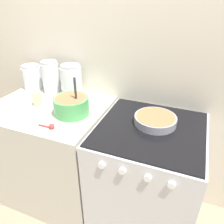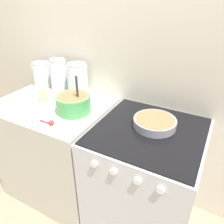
{
  "view_description": "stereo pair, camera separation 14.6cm",
  "coord_description": "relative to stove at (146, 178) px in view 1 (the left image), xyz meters",
  "views": [
    {
      "loc": [
        0.56,
        -0.83,
        1.66
      ],
      "look_at": [
        0.09,
        0.36,
        0.94
      ],
      "focal_mm": 35.0,
      "sensor_mm": 36.0,
      "label": 1
    },
    {
      "loc": [
        0.69,
        -0.77,
        1.66
      ],
      "look_at": [
        0.09,
        0.36,
        0.94
      ],
      "focal_mm": 35.0,
      "sensor_mm": 36.0,
      "label": 2
    }
  ],
  "objects": [
    {
      "name": "storage_jar_left",
      "position": [
        -1.1,
        0.24,
        0.54
      ],
      "size": [
        0.16,
        0.16,
        0.21
      ],
      "color": "silver",
      "rests_on": "countertop_cabinet"
    },
    {
      "name": "countertop_cabinet",
      "position": [
        -0.79,
        0.0,
        0.0
      ],
      "size": [
        0.86,
        0.69,
        0.89
      ],
      "color": "beige",
      "rests_on": "ground_plane"
    },
    {
      "name": "recipe_page",
      "position": [
        -0.8,
        -0.19,
        0.45
      ],
      "size": [
        0.25,
        0.25,
        0.01
      ],
      "color": "white",
      "rests_on": "countertop_cabinet"
    },
    {
      "name": "wall_back",
      "position": [
        -0.36,
        0.37,
        0.75
      ],
      "size": [
        4.71,
        0.05,
        2.4
      ],
      "color": "beige",
      "rests_on": "ground_plane"
    },
    {
      "name": "stove",
      "position": [
        0.0,
        0.0,
        0.0
      ],
      "size": [
        0.69,
        0.7,
        0.89
      ],
      "color": "silver",
      "rests_on": "ground_plane"
    },
    {
      "name": "storage_jar_right",
      "position": [
        -0.71,
        0.24,
        0.56
      ],
      "size": [
        0.17,
        0.17,
        0.26
      ],
      "color": "silver",
      "rests_on": "countertop_cabinet"
    },
    {
      "name": "measuring_spoon",
      "position": [
        -0.59,
        -0.24,
        0.46
      ],
      "size": [
        0.12,
        0.04,
        0.04
      ],
      "color": "red",
      "rests_on": "countertop_cabinet"
    },
    {
      "name": "tin_can",
      "position": [
        -0.86,
        -0.01,
        0.5
      ],
      "size": [
        0.07,
        0.07,
        0.11
      ],
      "color": "beige",
      "rests_on": "countertop_cabinet"
    },
    {
      "name": "mixing_bowl",
      "position": [
        -0.56,
        -0.03,
        0.52
      ],
      "size": [
        0.24,
        0.24,
        0.28
      ],
      "color": "#4CA559",
      "rests_on": "countertop_cabinet"
    },
    {
      "name": "storage_jar_middle",
      "position": [
        -0.91,
        0.24,
        0.56
      ],
      "size": [
        0.14,
        0.14,
        0.27
      ],
      "color": "silver",
      "rests_on": "countertop_cabinet"
    },
    {
      "name": "baking_pan",
      "position": [
        0.01,
        0.06,
        0.48
      ],
      "size": [
        0.27,
        0.27,
        0.06
      ],
      "color": "gray",
      "rests_on": "stove"
    }
  ]
}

